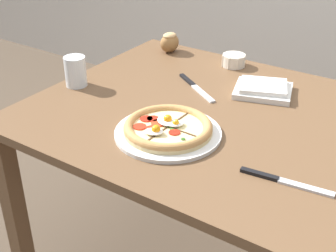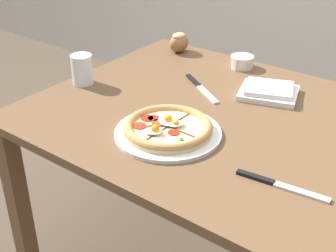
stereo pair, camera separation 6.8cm
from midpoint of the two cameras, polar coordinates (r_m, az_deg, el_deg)
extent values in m
cube|color=brown|center=(1.53, 7.69, 0.86)|extent=(1.22, 0.97, 0.03)
cube|color=brown|center=(1.79, -16.58, -9.79)|extent=(0.06, 0.06, 0.71)
cube|color=brown|center=(2.30, 0.56, 0.89)|extent=(0.06, 0.06, 0.71)
cylinder|color=white|center=(1.40, 1.40, -0.88)|extent=(0.32, 0.32, 0.01)
cylinder|color=#E5C684|center=(1.39, 1.41, -0.45)|extent=(0.27, 0.27, 0.01)
cylinder|color=beige|center=(1.39, 1.41, -0.18)|extent=(0.22, 0.22, 0.00)
torus|color=tan|center=(1.39, 1.41, -0.13)|extent=(0.27, 0.27, 0.03)
cube|color=#472D19|center=(1.42, -0.36, 0.58)|extent=(0.11, 0.01, 0.00)
cube|color=#472D19|center=(1.35, -0.02, -1.01)|extent=(0.01, 0.11, 0.00)
cube|color=#472D19|center=(1.36, 3.26, -0.82)|extent=(0.11, 0.01, 0.00)
cube|color=#472D19|center=(1.43, 2.77, 0.74)|extent=(0.01, 0.11, 0.00)
cylinder|color=red|center=(1.39, -2.06, -0.01)|extent=(0.04, 0.04, 0.00)
cylinder|color=red|center=(1.43, -0.36, 0.91)|extent=(0.04, 0.04, 0.00)
cylinder|color=red|center=(1.36, 2.14, -0.84)|extent=(0.03, 0.03, 0.00)
cylinder|color=red|center=(1.43, -1.17, 0.92)|extent=(0.04, 0.04, 0.00)
cylinder|color=red|center=(1.38, -0.60, -0.30)|extent=(0.04, 0.04, 0.00)
cylinder|color=red|center=(1.41, 0.28, 0.37)|extent=(0.04, 0.04, 0.00)
ellipsoid|color=white|center=(1.35, -0.37, -0.64)|extent=(0.07, 0.06, 0.01)
sphere|color=orange|center=(1.35, -0.11, -0.37)|extent=(0.03, 0.03, 0.03)
ellipsoid|color=white|center=(1.39, 2.40, 0.24)|extent=(0.06, 0.06, 0.01)
sphere|color=#F4AD1E|center=(1.38, 2.38, 0.37)|extent=(0.02, 0.02, 0.02)
ellipsoid|color=white|center=(1.41, 1.15, 0.62)|extent=(0.08, 0.08, 0.01)
sphere|color=orange|center=(1.40, 1.41, 0.86)|extent=(0.03, 0.03, 0.03)
cylinder|color=#2D5B1E|center=(1.32, 3.16, -1.66)|extent=(0.01, 0.01, 0.00)
cylinder|color=#386B23|center=(1.38, -0.05, -0.14)|extent=(0.01, 0.01, 0.00)
cylinder|color=#386B23|center=(1.37, 1.90, -0.39)|extent=(0.01, 0.01, 0.00)
cylinder|color=#477A2D|center=(1.43, 1.68, 0.99)|extent=(0.01, 0.01, 0.00)
cylinder|color=#386B23|center=(1.39, 1.46, -0.02)|extent=(0.01, 0.01, 0.00)
cylinder|color=silver|center=(1.90, 10.04, 7.71)|extent=(0.09, 0.09, 0.05)
cylinder|color=#AD1423|center=(1.90, 10.05, 7.88)|extent=(0.07, 0.07, 0.03)
cylinder|color=silver|center=(1.88, 11.26, 7.37)|extent=(0.01, 0.01, 0.05)
cylinder|color=silver|center=(1.91, 11.35, 7.75)|extent=(0.01, 0.01, 0.05)
cylinder|color=silver|center=(1.94, 10.68, 8.09)|extent=(0.01, 0.01, 0.05)
cylinder|color=silver|center=(1.94, 9.65, 8.20)|extent=(0.01, 0.01, 0.05)
cylinder|color=silver|center=(1.92, 8.83, 8.04)|extent=(0.01, 0.01, 0.05)
cylinder|color=silver|center=(1.89, 8.71, 7.67)|extent=(0.01, 0.01, 0.05)
cylinder|color=silver|center=(1.86, 9.37, 7.32)|extent=(0.01, 0.01, 0.05)
cylinder|color=silver|center=(1.86, 10.44, 7.19)|extent=(0.01, 0.01, 0.05)
cube|color=silver|center=(1.68, 13.30, 3.90)|extent=(0.24, 0.22, 0.02)
cube|color=silver|center=(1.67, 13.37, 4.45)|extent=(0.20, 0.19, 0.02)
ellipsoid|color=olive|center=(2.04, 2.33, 10.07)|extent=(0.08, 0.10, 0.08)
ellipsoid|color=tan|center=(2.03, 2.35, 10.94)|extent=(0.06, 0.07, 0.02)
cube|color=silver|center=(1.22, 17.56, -7.74)|extent=(0.14, 0.04, 0.01)
cube|color=black|center=(1.24, 12.18, -6.14)|extent=(0.10, 0.03, 0.01)
cube|color=silver|center=(1.65, 6.03, 3.83)|extent=(0.13, 0.10, 0.01)
cube|color=black|center=(1.75, 4.24, 5.55)|extent=(0.10, 0.07, 0.01)
cylinder|color=white|center=(1.74, -9.32, 6.81)|extent=(0.08, 0.08, 0.11)
cylinder|color=silver|center=(1.75, -9.26, 6.14)|extent=(0.07, 0.07, 0.06)
camera|label=1|loc=(0.03, -88.59, 0.79)|focal=50.00mm
camera|label=2|loc=(0.03, 91.41, -0.79)|focal=50.00mm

